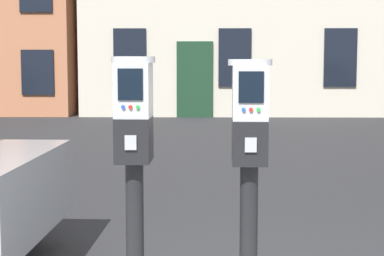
# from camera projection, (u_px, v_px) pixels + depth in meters

# --- Properties ---
(parking_meter_near_kerb) EXTENTS (0.22, 0.25, 1.47)m
(parking_meter_near_kerb) POSITION_uv_depth(u_px,v_px,m) (134.00, 149.00, 3.22)
(parking_meter_near_kerb) COLOR black
(parking_meter_near_kerb) RESTS_ON sidewalk_slab
(parking_meter_twin_adjacent) EXTENTS (0.22, 0.25, 1.45)m
(parking_meter_twin_adjacent) POSITION_uv_depth(u_px,v_px,m) (249.00, 151.00, 3.21)
(parking_meter_twin_adjacent) COLOR black
(parking_meter_twin_adjacent) RESTS_ON sidewalk_slab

